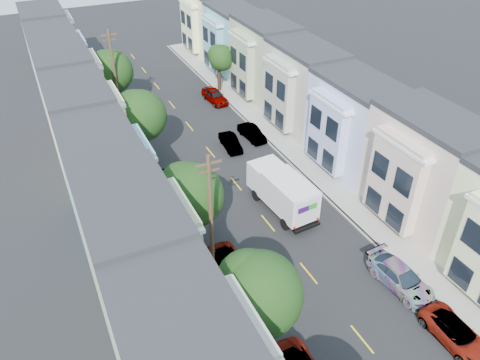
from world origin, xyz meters
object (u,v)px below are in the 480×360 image
object	(u,v)px
parked_right_b	(400,278)
tree_c	(189,196)
tree_far_r	(221,58)
parked_right_d	(215,96)
utility_pole_far	(116,78)
tree_e	(111,72)
parked_right_a	(457,334)
fedex_truck	(282,191)
tree_d	(139,116)
parked_right_c	(252,133)
utility_pole_near	(211,224)
parked_left_d	(179,183)
parked_left_c	(230,265)
lead_sedan	(230,143)
tree_b	(257,295)

from	to	relation	value
parked_right_b	tree_c	bearing A→B (deg)	134.74
tree_far_r	parked_right_d	size ratio (longest dim) A/B	1.23
utility_pole_far	parked_right_d	world-z (taller)	utility_pole_far
tree_e	parked_right_a	bearing A→B (deg)	-73.96
fedex_truck	parked_right_b	world-z (taller)	fedex_truck
tree_d	parked_right_c	size ratio (longest dim) A/B	1.88
tree_far_r	parked_right_b	xyz separation A→B (m)	(-1.99, -34.73, -3.39)
parked_right_b	fedex_truck	bearing A→B (deg)	101.12
utility_pole_near	parked_left_d	size ratio (longest dim) A/B	2.16
parked_left_c	parked_right_b	world-z (taller)	parked_right_b
lead_sedan	parked_right_d	distance (m)	10.99
tree_e	parked_right_d	distance (m)	12.11
tree_d	tree_far_r	size ratio (longest dim) A/B	1.27
lead_sedan	tree_d	bearing A→B (deg)	178.22
tree_b	parked_right_c	size ratio (longest dim) A/B	1.94
fedex_truck	parked_left_c	bearing A→B (deg)	-149.50
tree_e	utility_pole_far	bearing A→B (deg)	-89.96
parked_right_c	tree_e	bearing A→B (deg)	128.89
tree_far_r	parked_right_a	size ratio (longest dim) A/B	1.26
parked_right_a	tree_e	bearing A→B (deg)	105.86
tree_b	parked_left_c	bearing A→B (deg)	78.24
utility_pole_near	parked_right_d	xyz separation A→B (m)	(11.20, 26.54, -4.39)
tree_b	fedex_truck	distance (m)	14.44
tree_c	fedex_truck	size ratio (longest dim) A/B	1.03
parked_right_a	utility_pole_near	bearing A→B (deg)	136.85
parked_right_b	parked_right_d	size ratio (longest dim) A/B	1.07
utility_pole_near	lead_sedan	world-z (taller)	utility_pole_near
fedex_truck	parked_right_a	xyz separation A→B (m)	(3.04, -15.63, -1.20)
parked_right_a	parked_right_b	xyz separation A→B (m)	(0.00, 4.89, 0.11)
tree_e	parked_right_a	distance (m)	40.78
parked_right_d	parked_left_d	bearing A→B (deg)	-127.11
tree_e	lead_sedan	world-z (taller)	tree_e
parked_right_c	parked_right_d	xyz separation A→B (m)	(0.00, 9.82, 0.11)
tree_b	utility_pole_near	distance (m)	6.25
tree_c	tree_d	bearing A→B (deg)	90.00
parked_left_c	parked_right_a	size ratio (longest dim) A/B	0.98
tree_b	utility_pole_far	bearing A→B (deg)	90.00
utility_pole_far	parked_right_a	distance (m)	38.39
tree_d	parked_right_d	world-z (taller)	tree_d
tree_b	tree_far_r	xyz separation A→B (m)	(13.20, 35.44, -1.00)
tree_b	utility_pole_near	world-z (taller)	utility_pole_near
tree_b	tree_far_r	distance (m)	37.83
parked_left_c	utility_pole_far	bearing A→B (deg)	92.17
tree_c	parked_right_c	bearing A→B (deg)	48.52
tree_d	utility_pole_far	distance (m)	9.15
utility_pole_near	parked_left_d	xyz separation A→B (m)	(1.40, 11.19, -4.38)
tree_b	tree_far_r	size ratio (longest dim) A/B	1.31
parked_left_d	parked_right_a	bearing A→B (deg)	-66.87
parked_left_c	parked_right_d	xyz separation A→B (m)	(9.80, 26.06, 0.13)
parked_left_d	tree_far_r	bearing A→B (deg)	55.51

